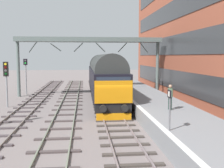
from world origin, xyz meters
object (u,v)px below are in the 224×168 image
waiting_passenger (170,95)px  platform_number_sign (170,104)px  diesel_locomotive (104,76)px  signal_post_far (26,72)px  signal_post_mid (6,78)px

waiting_passenger → platform_number_sign: bearing=146.3°
diesel_locomotive → signal_post_far: size_ratio=4.26×
signal_post_far → platform_number_sign: bearing=-61.9°
signal_post_mid → platform_number_sign: bearing=-48.6°
diesel_locomotive → signal_post_mid: 9.21m
signal_post_far → waiting_passenger: (12.32, -15.31, -0.63)m
signal_post_mid → waiting_passenger: size_ratio=2.44×
signal_post_mid → platform_number_sign: signal_post_mid is taller
signal_post_mid → platform_number_sign: (10.72, -12.15, -0.35)m
diesel_locomotive → signal_post_far: (-8.77, 5.15, 0.14)m
signal_post_far → waiting_passenger: bearing=-51.2°
diesel_locomotive → waiting_passenger: size_ratio=10.86×
diesel_locomotive → waiting_passenger: 10.77m
platform_number_sign → signal_post_far: bearing=118.1°
signal_post_mid → signal_post_far: (-0.00, 7.95, -0.01)m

